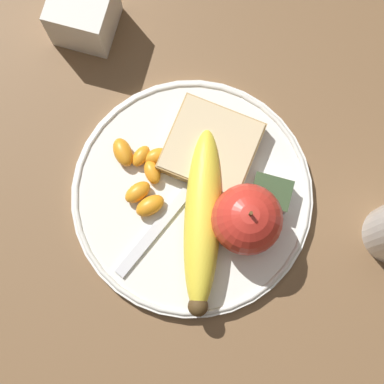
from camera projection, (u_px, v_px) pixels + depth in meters
The scene contains 15 objects.
ground_plane at pixel (192, 197), 0.72m from camera, with size 3.00×3.00×0.00m, color brown.
plate at pixel (192, 196), 0.71m from camera, with size 0.27×0.27×0.01m.
apple at pixel (247, 219), 0.66m from camera, with size 0.08×0.08×0.08m.
banana at pixel (202, 221), 0.68m from camera, with size 0.08×0.20×0.04m.
bread_slice at pixel (211, 147), 0.71m from camera, with size 0.11×0.10×0.02m.
fork at pixel (184, 195), 0.71m from camera, with size 0.09×0.18×0.00m.
jam_packet at pixel (271, 193), 0.70m from camera, with size 0.04×0.03×0.02m.
orange_segment_0 at pixel (182, 166), 0.70m from camera, with size 0.04×0.03×0.02m.
orange_segment_1 at pixel (152, 172), 0.70m from camera, with size 0.03×0.03×0.02m.
orange_segment_2 at pixel (123, 152), 0.71m from camera, with size 0.04×0.04×0.02m.
orange_segment_3 at pixel (156, 156), 0.71m from camera, with size 0.03×0.03×0.01m.
orange_segment_4 at pixel (150, 206), 0.70m from camera, with size 0.04×0.04×0.02m.
orange_segment_5 at pixel (141, 156), 0.71m from camera, with size 0.02×0.03×0.01m.
orange_segment_6 at pixel (138, 192), 0.70m from camera, with size 0.03×0.04×0.02m.
condiment_caddy at pixel (83, 13), 0.72m from camera, with size 0.07×0.07×0.07m.
Camera 1 is at (0.03, -0.12, 0.71)m, focal length 60.00 mm.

